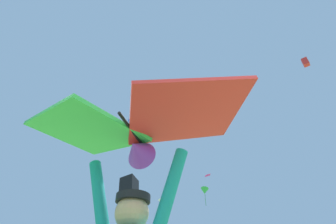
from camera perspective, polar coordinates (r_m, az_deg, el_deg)
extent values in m
sphere|color=tan|center=(1.81, -8.33, -22.06)|extent=(0.23, 0.23, 0.23)
cylinder|color=black|center=(1.84, -8.05, -19.22)|extent=(0.26, 0.26, 0.05)
cylinder|color=teal|center=(1.76, 0.40, -17.86)|extent=(0.28, 0.12, 0.62)
cylinder|color=teal|center=(1.97, -15.53, -18.75)|extent=(0.28, 0.12, 0.62)
cylinder|color=black|center=(2.05, -6.87, -6.23)|extent=(0.10, 0.73, 0.02)
cube|color=red|center=(1.90, 4.37, -0.31)|extent=(1.05, 0.98, 0.21)
cube|color=green|center=(2.21, -18.36, -4.18)|extent=(1.11, 1.07, 0.21)
cone|color=purple|center=(2.00, -7.08, -8.67)|extent=(0.26, 0.22, 0.24)
cube|color=red|center=(22.85, 29.12, 10.01)|extent=(0.58, 0.57, 0.70)
cone|color=blue|center=(24.13, -8.38, -2.69)|extent=(1.26, 1.29, 0.92)
cylinder|color=#203595|center=(23.57, -8.59, -4.65)|extent=(0.04, 0.04, 1.29)
cube|color=black|center=(14.34, -8.98, -17.16)|extent=(1.12, 1.19, 1.53)
cone|color=green|center=(38.87, 8.45, -17.61)|extent=(1.58, 1.62, 1.22)
cylinder|color=#237931|center=(38.44, 8.63, -19.41)|extent=(0.05, 0.05, 1.68)
pyramid|color=#DB2393|center=(21.31, 9.11, -14.16)|extent=(0.61, 0.62, 0.23)
cone|color=white|center=(30.33, -1.34, -20.05)|extent=(0.96, 0.85, 0.83)
cylinder|color=#A4A4A4|center=(30.06, -1.37, -21.72)|extent=(0.04, 0.04, 1.20)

